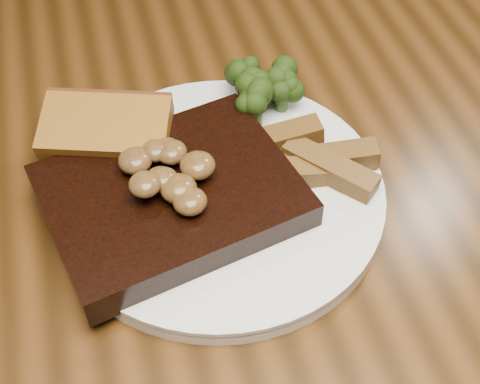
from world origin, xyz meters
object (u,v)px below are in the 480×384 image
at_px(garlic_bread, 109,146).
at_px(potato_wedges, 286,150).
at_px(plate, 220,195).
at_px(dining_table, 255,262).
at_px(steak, 171,197).

height_order(garlic_bread, potato_wedges, potato_wedges).
bearing_deg(plate, garlic_bread, 142.26).
relative_size(dining_table, garlic_bread, 15.39).
relative_size(steak, potato_wedges, 1.79).
bearing_deg(garlic_bread, steak, -42.39).
height_order(dining_table, garlic_bread, garlic_bread).
bearing_deg(garlic_bread, dining_table, -12.78).
height_order(plate, potato_wedges, potato_wedges).
bearing_deg(dining_table, plate, 170.32).
xyz_separation_m(dining_table, steak, (-0.07, -0.00, 0.12)).
height_order(steak, potato_wedges, steak).
relative_size(garlic_bread, potato_wedges, 0.99).
bearing_deg(potato_wedges, garlic_bread, 163.06).
height_order(dining_table, potato_wedges, potato_wedges).
bearing_deg(steak, garlic_bread, 106.51).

